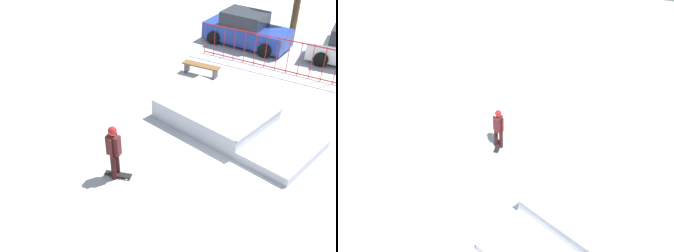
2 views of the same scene
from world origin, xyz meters
The scene contains 7 objects.
ground_plane centered at (0.00, 0.00, 0.00)m, with size 60.00×60.00×0.00m, color #A8AAB2.
skate_ramp centered at (-0.98, 0.98, 0.32)m, with size 5.77×3.50×0.74m.
skater centered at (-2.44, -3.11, 1.01)m, with size 0.42×0.43×1.73m.
skateboard centered at (-2.39, -3.08, 0.08)m, with size 0.82×0.47×0.09m.
perimeter_fence centered at (0.00, 6.13, 0.77)m, with size 9.32×0.31×1.50m.
park_bench centered at (-3.65, 3.91, 0.36)m, with size 1.63×0.54×0.48m.
parked_car_blue centered at (-3.50, 8.03, 0.72)m, with size 4.17×2.06×1.60m.
Camera 1 is at (3.82, -9.79, 7.81)m, focal length 43.58 mm.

